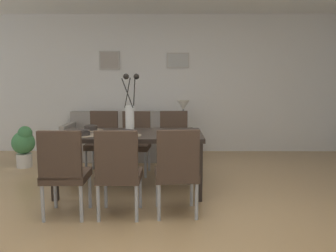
{
  "coord_description": "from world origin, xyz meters",
  "views": [
    {
      "loc": [
        0.28,
        -3.41,
        1.43
      ],
      "look_at": [
        0.25,
        0.94,
        0.81
      ],
      "focal_mm": 36.87,
      "sensor_mm": 36.0,
      "label": 1
    }
  ],
  "objects_px": {
    "bowl_far_left": "(128,132)",
    "table_lamp": "(183,108)",
    "side_table": "(183,143)",
    "framed_picture_left": "(109,60)",
    "dining_chair_far_left": "(119,169)",
    "dining_chair_far_right": "(135,139)",
    "sofa": "(120,142)",
    "dining_table": "(130,139)",
    "dining_chair_near_left": "(64,169)",
    "dining_chair_near_right": "(103,139)",
    "dining_chair_mid_right": "(174,139)",
    "potted_plant": "(24,144)",
    "framed_picture_center": "(178,60)",
    "dining_chair_mid_left": "(177,168)",
    "centerpiece_vase": "(130,110)",
    "bowl_near_right": "(91,127)",
    "bowl_near_left": "(83,132)"
  },
  "relations": [
    {
      "from": "dining_chair_far_right",
      "to": "bowl_far_left",
      "type": "relative_size",
      "value": 5.41
    },
    {
      "from": "dining_chair_near_left",
      "to": "bowl_near_left",
      "type": "relative_size",
      "value": 5.41
    },
    {
      "from": "bowl_far_left",
      "to": "table_lamp",
      "type": "xyz_separation_m",
      "value": [
        0.73,
        2.04,
        0.11
      ]
    },
    {
      "from": "dining_chair_near_right",
      "to": "dining_chair_far_left",
      "type": "xyz_separation_m",
      "value": [
        0.5,
        -1.75,
        0.0
      ]
    },
    {
      "from": "dining_chair_mid_right",
      "to": "side_table",
      "type": "distance_m",
      "value": 1.01
    },
    {
      "from": "dining_chair_near_right",
      "to": "dining_chair_far_right",
      "type": "xyz_separation_m",
      "value": [
        0.5,
        -0.05,
        0.0
      ]
    },
    {
      "from": "framed_picture_left",
      "to": "dining_chair_far_right",
      "type": "bearing_deg",
      "value": -67.53
    },
    {
      "from": "dining_chair_near_left",
      "to": "dining_chair_mid_left",
      "type": "distance_m",
      "value": 1.14
    },
    {
      "from": "table_lamp",
      "to": "side_table",
      "type": "bearing_deg",
      "value": -104.04
    },
    {
      "from": "centerpiece_vase",
      "to": "dining_chair_far_right",
      "type": "bearing_deg",
      "value": 91.47
    },
    {
      "from": "dining_table",
      "to": "bowl_near_right",
      "type": "distance_m",
      "value": 0.59
    },
    {
      "from": "framed_picture_center",
      "to": "dining_chair_mid_left",
      "type": "bearing_deg",
      "value": -91.32
    },
    {
      "from": "bowl_near_right",
      "to": "table_lamp",
      "type": "relative_size",
      "value": 0.33
    },
    {
      "from": "bowl_far_left",
      "to": "table_lamp",
      "type": "distance_m",
      "value": 2.17
    },
    {
      "from": "dining_chair_far_right",
      "to": "dining_chair_mid_right",
      "type": "distance_m",
      "value": 0.59
    },
    {
      "from": "dining_chair_near_right",
      "to": "bowl_near_right",
      "type": "height_order",
      "value": "dining_chair_near_right"
    },
    {
      "from": "dining_chair_mid_right",
      "to": "centerpiece_vase",
      "type": "bearing_deg",
      "value": -122.52
    },
    {
      "from": "dining_chair_mid_left",
      "to": "side_table",
      "type": "distance_m",
      "value": 2.69
    },
    {
      "from": "dining_chair_far_left",
      "to": "dining_chair_mid_left",
      "type": "distance_m",
      "value": 0.59
    },
    {
      "from": "dining_chair_near_left",
      "to": "table_lamp",
      "type": "height_order",
      "value": "table_lamp"
    },
    {
      "from": "dining_chair_far_left",
      "to": "potted_plant",
      "type": "xyz_separation_m",
      "value": [
        -1.81,
        1.99,
        -0.14
      ]
    },
    {
      "from": "sofa",
      "to": "potted_plant",
      "type": "distance_m",
      "value": 1.62
    },
    {
      "from": "dining_table",
      "to": "dining_chair_near_left",
      "type": "distance_m",
      "value": 1.06
    },
    {
      "from": "dining_chair_far_left",
      "to": "bowl_near_right",
      "type": "height_order",
      "value": "dining_chair_far_left"
    },
    {
      "from": "sofa",
      "to": "dining_chair_far_left",
      "type": "bearing_deg",
      "value": -82.13
    },
    {
      "from": "dining_chair_near_left",
      "to": "framed_picture_center",
      "type": "distance_m",
      "value": 3.66
    },
    {
      "from": "dining_chair_near_left",
      "to": "sofa",
      "type": "xyz_separation_m",
      "value": [
        0.17,
        2.74,
        -0.23
      ]
    },
    {
      "from": "side_table",
      "to": "potted_plant",
      "type": "height_order",
      "value": "potted_plant"
    },
    {
      "from": "dining_chair_near_left",
      "to": "potted_plant",
      "type": "bearing_deg",
      "value": 122.23
    },
    {
      "from": "dining_chair_far_right",
      "to": "potted_plant",
      "type": "xyz_separation_m",
      "value": [
        -1.81,
        0.29,
        -0.14
      ]
    },
    {
      "from": "dining_chair_far_left",
      "to": "sofa",
      "type": "height_order",
      "value": "dining_chair_far_left"
    },
    {
      "from": "dining_chair_far_left",
      "to": "potted_plant",
      "type": "bearing_deg",
      "value": 132.28
    },
    {
      "from": "bowl_near_right",
      "to": "dining_chair_far_right",
      "type": "bearing_deg",
      "value": 50.36
    },
    {
      "from": "dining_chair_mid_right",
      "to": "dining_chair_near_right",
      "type": "bearing_deg",
      "value": -179.57
    },
    {
      "from": "dining_chair_mid_right",
      "to": "framed_picture_center",
      "type": "bearing_deg",
      "value": 86.74
    },
    {
      "from": "dining_table",
      "to": "dining_chair_far_right",
      "type": "relative_size",
      "value": 1.96
    },
    {
      "from": "dining_chair_mid_right",
      "to": "potted_plant",
      "type": "relative_size",
      "value": 1.37
    },
    {
      "from": "dining_chair_mid_left",
      "to": "side_table",
      "type": "xyz_separation_m",
      "value": [
        0.16,
        2.67,
        -0.25
      ]
    },
    {
      "from": "dining_chair_far_left",
      "to": "dining_chair_near_right",
      "type": "bearing_deg",
      "value": 105.95
    },
    {
      "from": "bowl_near_left",
      "to": "framed_picture_center",
      "type": "bearing_deg",
      "value": 65.0
    },
    {
      "from": "side_table",
      "to": "bowl_near_right",
      "type": "bearing_deg",
      "value": -127.81
    },
    {
      "from": "dining_chair_mid_right",
      "to": "bowl_near_right",
      "type": "distance_m",
      "value": 1.32
    },
    {
      "from": "side_table",
      "to": "potted_plant",
      "type": "distance_m",
      "value": 2.67
    },
    {
      "from": "dining_chair_far_left",
      "to": "table_lamp",
      "type": "distance_m",
      "value": 2.84
    },
    {
      "from": "dining_chair_near_left",
      "to": "framed_picture_left",
      "type": "relative_size",
      "value": 2.39
    },
    {
      "from": "bowl_near_left",
      "to": "side_table",
      "type": "height_order",
      "value": "bowl_near_left"
    },
    {
      "from": "centerpiece_vase",
      "to": "potted_plant",
      "type": "height_order",
      "value": "centerpiece_vase"
    },
    {
      "from": "dining_chair_far_left",
      "to": "centerpiece_vase",
      "type": "height_order",
      "value": "centerpiece_vase"
    },
    {
      "from": "dining_chair_near_left",
      "to": "side_table",
      "type": "distance_m",
      "value": 3.03
    },
    {
      "from": "side_table",
      "to": "framed_picture_left",
      "type": "relative_size",
      "value": 1.35
    }
  ]
}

